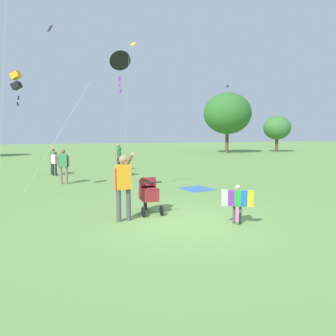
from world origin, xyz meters
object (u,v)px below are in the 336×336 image
object	(u,v)px
person_couple_left	(54,161)
person_sitting_far	(53,159)
kite_adult_black	(120,62)
kite_green_novelty	(17,81)
stroller	(149,192)
person_kid_running	(63,164)
child_with_butterfly_kite	(237,201)
person_adult_flyer	(123,182)
picnic_blanket	(197,189)
person_red_shirt	(118,155)

from	to	relation	value
person_couple_left	person_sitting_far	bearing A→B (deg)	96.22
kite_adult_black	kite_green_novelty	xyz separation A→B (m)	(-3.51, 0.84, -0.72)
stroller	person_kid_running	size ratio (longest dim) A/B	0.69
child_with_butterfly_kite	person_adult_flyer	distance (m)	2.94
person_couple_left	person_kid_running	size ratio (longest dim) A/B	0.84
child_with_butterfly_kite	person_adult_flyer	world-z (taller)	person_adult_flyer
person_adult_flyer	kite_green_novelty	size ratio (longest dim) A/B	0.40
person_couple_left	kite_adult_black	bearing A→B (deg)	-67.92
child_with_butterfly_kite	picnic_blanket	size ratio (longest dim) A/B	0.83
child_with_butterfly_kite	person_sitting_far	xyz separation A→B (m)	(-4.75, 11.60, 0.25)
person_couple_left	picnic_blanket	distance (m)	8.29
kite_adult_black	person_red_shirt	xyz separation A→B (m)	(1.03, 7.57, -3.83)
stroller	kite_adult_black	world-z (taller)	kite_adult_black
person_adult_flyer	picnic_blanket	distance (m)	5.44
person_red_shirt	person_couple_left	size ratio (longest dim) A/B	1.25
stroller	person_red_shirt	xyz separation A→B (m)	(0.75, 10.52, 0.36)
stroller	kite_green_novelty	size ratio (longest dim) A/B	0.25
child_with_butterfly_kite	person_kid_running	distance (m)	9.00
kite_green_novelty	person_red_shirt	world-z (taller)	kite_green_novelty
person_adult_flyer	person_couple_left	world-z (taller)	person_adult_flyer
kite_adult_black	kite_green_novelty	size ratio (longest dim) A/B	1.16
child_with_butterfly_kite	kite_adult_black	bearing A→B (deg)	114.22
person_kid_running	picnic_blanket	xyz separation A→B (m)	(5.18, -2.91, -0.91)
child_with_butterfly_kite	kite_green_novelty	size ratio (longest dim) A/B	0.22
person_kid_running	kite_green_novelty	bearing A→B (deg)	-121.21
person_adult_flyer	person_red_shirt	world-z (taller)	person_adult_flyer
kite_adult_black	person_couple_left	bearing A→B (deg)	112.08
person_red_shirt	person_kid_running	distance (m)	5.34
person_red_shirt	person_couple_left	distance (m)	3.81
person_adult_flyer	person_sitting_far	distance (m)	10.65
kite_adult_black	person_couple_left	xyz separation A→B (m)	(-2.56, 6.31, -4.02)
person_sitting_far	person_kid_running	xyz separation A→B (m)	(0.55, -3.65, 0.06)
child_with_butterfly_kite	person_kid_running	bearing A→B (deg)	117.85
person_red_shirt	child_with_butterfly_kite	bearing A→B (deg)	-84.88
person_adult_flyer	person_couple_left	bearing A→B (deg)	101.49
person_red_shirt	person_kid_running	world-z (taller)	person_red_shirt
kite_green_novelty	person_couple_left	distance (m)	6.46
stroller	person_kid_running	world-z (taller)	person_kid_running
kite_green_novelty	person_sitting_far	distance (m)	6.89
person_couple_left	person_kid_running	bearing A→B (deg)	-81.03
person_adult_flyer	person_couple_left	distance (m)	10.10
person_red_shirt	person_couple_left	world-z (taller)	person_red_shirt
person_adult_flyer	child_with_butterfly_kite	bearing A→B (deg)	-23.20
stroller	person_couple_left	distance (m)	9.69
person_adult_flyer	person_red_shirt	xyz separation A→B (m)	(1.57, 11.16, -0.07)
stroller	person_couple_left	bearing A→B (deg)	107.05
person_adult_flyer	person_couple_left	xyz separation A→B (m)	(-2.01, 9.90, -0.26)
child_with_butterfly_kite	person_red_shirt	size ratio (longest dim) A/B	0.61
person_sitting_far	picnic_blanket	world-z (taller)	person_sitting_far
person_adult_flyer	picnic_blanket	bearing A→B (deg)	46.80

